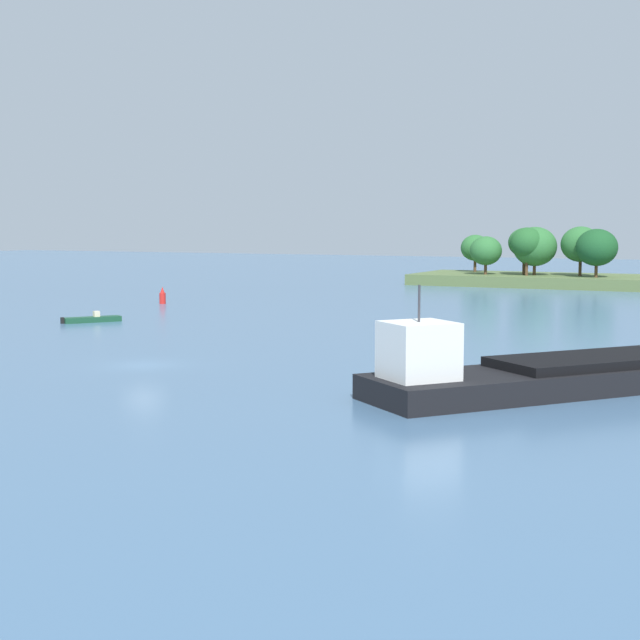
% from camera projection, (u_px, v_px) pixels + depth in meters
% --- Properties ---
extents(ground_plane, '(400.00, 400.00, 0.00)m').
position_uv_depth(ground_plane, '(144.00, 365.00, 58.65)').
color(ground_plane, '#476B8E').
extents(treeline_island, '(62.73, 16.45, 8.82)m').
position_uv_depth(treeline_island, '(628.00, 266.00, 130.16)').
color(treeline_island, '#566B3D').
rests_on(treeline_island, ground).
extents(fishing_skiff, '(3.93, 4.87, 0.98)m').
position_uv_depth(fishing_skiff, '(92.00, 319.00, 84.56)').
color(fishing_skiff, '#19472D').
rests_on(fishing_skiff, ground).
extents(channel_buoy_red, '(0.70, 0.70, 1.90)m').
position_uv_depth(channel_buoy_red, '(163.00, 296.00, 104.20)').
color(channel_buoy_red, red).
rests_on(channel_buoy_red, ground).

